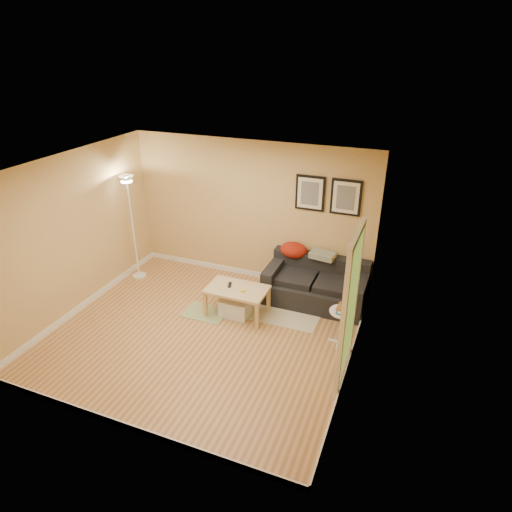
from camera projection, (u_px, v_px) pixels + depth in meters
name	position (u px, v px, depth m)	size (l,w,h in m)	color
floor	(203.00, 333.00, 6.79)	(4.50, 4.50, 0.00)	tan
ceiling	(192.00, 169.00, 5.63)	(4.50, 4.50, 0.00)	white
wall_back	(251.00, 212.00, 7.88)	(4.50, 4.50, 0.00)	#DCB771
wall_front	(107.00, 339.00, 4.55)	(4.50, 4.50, 0.00)	#DCB771
wall_left	(73.00, 235.00, 6.95)	(4.00, 4.00, 0.00)	#DCB771
wall_right	(357.00, 288.00, 5.47)	(4.00, 4.00, 0.00)	#DCB771
baseboard_back	(251.00, 273.00, 8.43)	(4.50, 0.02, 0.10)	white
baseboard_front	(124.00, 425.00, 5.11)	(4.50, 0.02, 0.10)	white
baseboard_left	(87.00, 302.00, 7.50)	(0.02, 4.00, 0.10)	white
baseboard_right	(347.00, 366.00, 6.03)	(0.02, 4.00, 0.10)	white
sofa	(316.00, 283.00, 7.45)	(1.70, 0.90, 0.75)	black
red_throw	(294.00, 250.00, 7.69)	(0.48, 0.36, 0.28)	#97280D
plaid_throw	(323.00, 255.00, 7.48)	(0.42, 0.26, 0.10)	tan
framed_print_left	(310.00, 193.00, 7.28)	(0.50, 0.04, 0.60)	black
framed_print_right	(346.00, 197.00, 7.08)	(0.50, 0.04, 0.60)	black
area_rug	(283.00, 312.00, 7.32)	(1.25, 0.85, 0.01)	beige
green_runner	(206.00, 313.00, 7.29)	(0.70, 0.50, 0.01)	#668C4C
coffee_table	(237.00, 301.00, 7.16)	(0.98, 0.60, 0.49)	tan
remote_control	(230.00, 285.00, 7.14)	(0.05, 0.16, 0.02)	black
tape_roll	(243.00, 291.00, 6.96)	(0.07, 0.07, 0.03)	yellow
storage_bin	(235.00, 307.00, 7.18)	(0.49, 0.36, 0.30)	white
side_table	(341.00, 327.00, 6.45)	(0.37, 0.37, 0.57)	white
book_stack	(344.00, 309.00, 6.30)	(0.19, 0.26, 0.08)	#2E698C
floor_lamp	(133.00, 231.00, 8.01)	(0.26, 0.26, 1.99)	white
doorway	(349.00, 312.00, 5.49)	(0.12, 1.01, 2.13)	white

